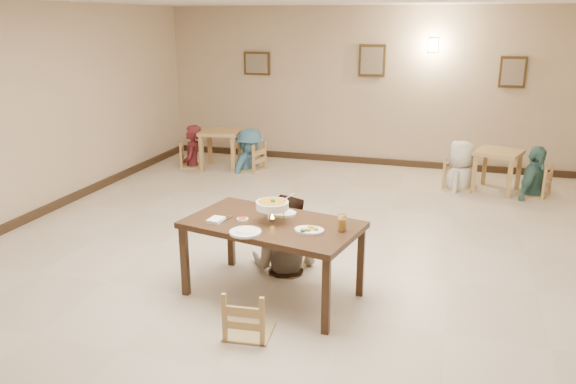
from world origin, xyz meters
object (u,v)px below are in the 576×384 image
(bg_table_left, at_px, (221,137))
(bg_chair_lr, at_px, (249,144))
(bg_chair_rr, at_px, (536,166))
(bg_diner_a, at_px, (191,125))
(curry_warmer, at_px, (272,205))
(bg_diner_c, at_px, (463,141))
(drink_glass, at_px, (342,224))
(bg_table_right, at_px, (498,159))
(bg_chair_rl, at_px, (462,159))
(chair_far, at_px, (290,228))
(main_table, at_px, (272,230))
(bg_diner_d, at_px, (538,146))
(bg_chair_ll, at_px, (192,143))
(main_diner, at_px, (285,195))
(chair_near, at_px, (248,289))
(bg_diner_b, at_px, (249,129))

(bg_table_left, bearing_deg, bg_chair_lr, -0.46)
(bg_chair_rr, height_order, bg_diner_a, bg_diner_a)
(curry_warmer, relative_size, bg_chair_rr, 0.38)
(bg_diner_a, distance_m, bg_diner_c, 4.99)
(drink_glass, xyz_separation_m, bg_chair_rr, (2.25, 4.56, -0.40))
(bg_table_right, bearing_deg, bg_table_left, 178.85)
(drink_glass, xyz_separation_m, bg_chair_rl, (1.11, 4.63, -0.37))
(chair_far, xyz_separation_m, bg_table_right, (2.44, 3.82, 0.11))
(main_table, distance_m, bg_chair_rr, 5.42)
(bg_chair_rl, relative_size, bg_diner_a, 0.63)
(bg_table_right, distance_m, bg_diner_d, 0.63)
(curry_warmer, xyz_separation_m, bg_chair_ll, (-3.17, 4.62, -0.51))
(bg_chair_rr, xyz_separation_m, bg_diner_a, (-6.14, 0.11, 0.33))
(main_diner, relative_size, bg_chair_lr, 1.73)
(chair_near, bearing_deg, bg_diner_c, -113.93)
(bg_diner_d, bearing_deg, main_diner, 167.92)
(drink_glass, bearing_deg, main_table, 176.86)
(main_table, relative_size, drink_glass, 11.44)
(main_diner, xyz_separation_m, bg_diner_c, (1.90, 3.91, -0.06))
(main_table, xyz_separation_m, main_diner, (-0.08, 0.68, 0.16))
(chair_near, xyz_separation_m, bg_chair_rr, (2.94, 5.29, 0.05))
(curry_warmer, height_order, drink_glass, curry_warmer)
(bg_table_right, bearing_deg, bg_diner_d, -7.62)
(bg_table_left, relative_size, bg_diner_c, 0.51)
(chair_far, height_order, main_diner, main_diner)
(chair_far, relative_size, bg_chair_rl, 0.87)
(main_table, relative_size, bg_diner_a, 1.16)
(bg_chair_ll, bearing_deg, bg_diner_b, -107.75)
(bg_chair_rl, relative_size, bg_diner_d, 0.63)
(bg_chair_lr, bearing_deg, bg_diner_c, 101.56)
(main_table, relative_size, curry_warmer, 5.11)
(bg_diner_a, xyz_separation_m, bg_diner_b, (1.16, 0.07, -0.02))
(bg_chair_rl, xyz_separation_m, bg_diner_c, (0.00, -0.00, 0.31))
(bg_diner_d, bearing_deg, main_table, 173.04)
(chair_far, height_order, bg_chair_ll, bg_chair_ll)
(bg_chair_rl, xyz_separation_m, bg_diner_a, (-4.99, 0.04, 0.30))
(bg_chair_rr, relative_size, bg_diner_d, 0.60)
(chair_near, xyz_separation_m, bg_diner_d, (2.94, 5.29, 0.37))
(bg_chair_rl, bearing_deg, bg_diner_a, 102.47)
(chair_near, distance_m, bg_chair_rl, 5.65)
(drink_glass, xyz_separation_m, bg_table_left, (-3.31, 4.74, -0.29))
(main_diner, height_order, bg_diner_c, main_diner)
(chair_far, relative_size, bg_chair_ll, 0.96)
(bg_chair_rl, xyz_separation_m, bg_diner_d, (1.15, -0.07, 0.30))
(chair_near, height_order, curry_warmer, curry_warmer)
(main_diner, height_order, curry_warmer, main_diner)
(chair_far, height_order, bg_chair_rl, bg_chair_rl)
(chair_near, distance_m, bg_diner_b, 5.84)
(bg_chair_ll, distance_m, bg_diner_c, 5.01)
(main_diner, relative_size, bg_table_right, 2.03)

